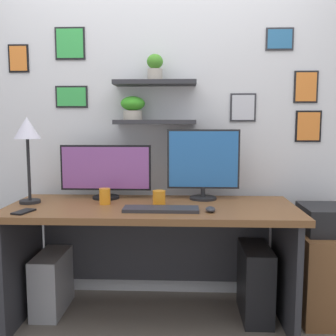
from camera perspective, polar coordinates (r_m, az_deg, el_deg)
ground_plane at (r=2.68m, az=-2.35°, el=-21.40°), size 8.00×8.00×0.00m
back_wall_assembly at (r=2.80m, az=-1.71°, el=8.60°), size 4.40×0.24×2.70m
desk at (r=2.52m, az=-2.30°, el=-9.79°), size 1.79×0.68×0.75m
monitor_left at (r=2.64m, az=-9.15°, el=-0.38°), size 0.61×0.18×0.36m
monitor_right at (r=2.59m, az=5.22°, el=0.74°), size 0.48×0.18×0.47m
keyboard at (r=2.27m, az=-1.04°, el=-6.07°), size 0.44×0.14×0.02m
computer_mouse at (r=2.26m, az=6.26°, el=-6.06°), size 0.06×0.09×0.03m
desk_lamp at (r=2.59m, az=-20.00°, el=4.51°), size 0.16×0.16×0.55m
cell_phone at (r=2.38m, az=-20.48°, el=-6.03°), size 0.10×0.15×0.01m
coffee_mug at (r=2.42m, az=-1.33°, el=-4.40°), size 0.08×0.08×0.09m
pen_cup at (r=2.47m, az=-9.28°, el=-4.13°), size 0.07×0.07×0.10m
drawer_cabinet at (r=2.83m, az=22.68°, el=-14.16°), size 0.44×0.50×0.56m
printer at (r=2.72m, az=23.03°, el=-6.97°), size 0.38×0.34×0.17m
computer_tower_left at (r=2.82m, az=-16.68°, el=-15.76°), size 0.18×0.40×0.40m
computer_tower_right at (r=2.68m, az=12.69°, el=-16.02°), size 0.18×0.40×0.47m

